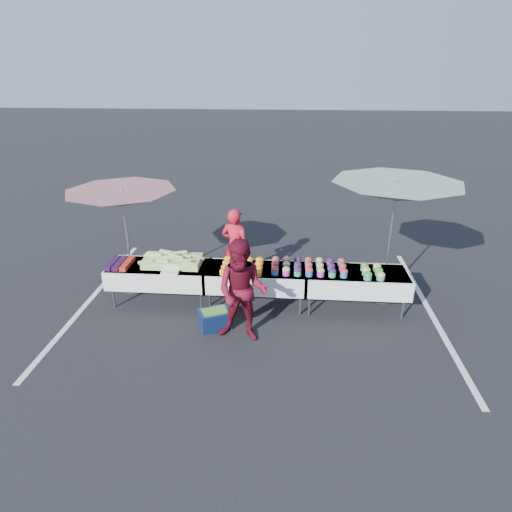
# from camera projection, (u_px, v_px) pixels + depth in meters

# --- Properties ---
(ground) EXTENTS (80.00, 80.00, 0.00)m
(ground) POSITION_uv_depth(u_px,v_px,m) (256.00, 304.00, 8.06)
(ground) COLOR black
(stripe_left) EXTENTS (0.10, 5.00, 0.00)m
(stripe_left) POSITION_uv_depth(u_px,v_px,m) (92.00, 298.00, 8.29)
(stripe_left) COLOR silver
(stripe_left) RESTS_ON ground
(stripe_right) EXTENTS (0.10, 5.00, 0.00)m
(stripe_right) POSITION_uv_depth(u_px,v_px,m) (430.00, 311.00, 7.83)
(stripe_right) COLOR silver
(stripe_right) RESTS_ON ground
(table_left) EXTENTS (1.86, 0.81, 0.75)m
(table_left) POSITION_uv_depth(u_px,v_px,m) (160.00, 273.00, 7.95)
(table_left) COLOR white
(table_left) RESTS_ON ground
(table_center) EXTENTS (1.86, 0.81, 0.75)m
(table_center) POSITION_uv_depth(u_px,v_px,m) (256.00, 277.00, 7.82)
(table_center) COLOR white
(table_center) RESTS_ON ground
(table_right) EXTENTS (1.86, 0.81, 0.75)m
(table_right) POSITION_uv_depth(u_px,v_px,m) (355.00, 280.00, 7.70)
(table_right) COLOR white
(table_right) RESTS_ON ground
(berry_punnets) EXTENTS (0.40, 0.54, 0.08)m
(berry_punnets) POSITION_uv_depth(u_px,v_px,m) (120.00, 263.00, 7.86)
(berry_punnets) COLOR black
(berry_punnets) RESTS_ON table_left
(corn_pile) EXTENTS (1.16, 0.57, 0.26)m
(corn_pile) POSITION_uv_depth(u_px,v_px,m) (172.00, 260.00, 7.87)
(corn_pile) COLOR #A9D46D
(corn_pile) RESTS_ON table_left
(plastic_bags) EXTENTS (0.30, 0.25, 0.05)m
(plastic_bags) POSITION_uv_depth(u_px,v_px,m) (171.00, 272.00, 7.58)
(plastic_bags) COLOR white
(plastic_bags) RESTS_ON table_left
(carrot_bowls) EXTENTS (0.75, 0.69, 0.11)m
(carrot_bowls) POSITION_uv_depth(u_px,v_px,m) (242.00, 266.00, 7.75)
(carrot_bowls) COLOR orange
(carrot_bowls) RESTS_ON table_center
(potato_cups) EXTENTS (1.34, 0.58, 0.16)m
(potato_cups) POSITION_uv_depth(u_px,v_px,m) (309.00, 266.00, 7.66)
(potato_cups) COLOR blue
(potato_cups) RESTS_ON table_right
(bean_baskets) EXTENTS (0.36, 0.50, 0.15)m
(bean_baskets) POSITION_uv_depth(u_px,v_px,m) (373.00, 271.00, 7.49)
(bean_baskets) COLOR #269A64
(bean_baskets) RESTS_ON table_right
(vendor) EXTENTS (0.67, 0.54, 1.59)m
(vendor) POSITION_uv_depth(u_px,v_px,m) (235.00, 247.00, 8.59)
(vendor) COLOR red
(vendor) RESTS_ON ground
(customer) EXTENTS (0.92, 0.77, 1.72)m
(customer) POSITION_uv_depth(u_px,v_px,m) (242.00, 292.00, 6.73)
(customer) COLOR #5E0E1D
(customer) RESTS_ON ground
(umbrella_left) EXTENTS (2.16, 2.16, 2.08)m
(umbrella_left) POSITION_uv_depth(u_px,v_px,m) (122.00, 199.00, 7.84)
(umbrella_left) COLOR black
(umbrella_left) RESTS_ON ground
(umbrella_right) EXTENTS (2.45, 2.45, 2.33)m
(umbrella_right) POSITION_uv_depth(u_px,v_px,m) (396.00, 193.00, 7.40)
(umbrella_right) COLOR black
(umbrella_right) RESTS_ON ground
(storage_bin) EXTENTS (0.61, 0.54, 0.33)m
(storage_bin) POSITION_uv_depth(u_px,v_px,m) (215.00, 319.00, 7.29)
(storage_bin) COLOR #0C1A3C
(storage_bin) RESTS_ON ground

